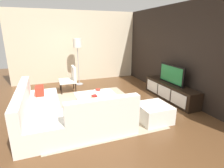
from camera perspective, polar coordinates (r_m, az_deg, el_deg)
The scene contains 13 objects.
ground_plane at distance 4.79m, azimuth -5.72°, elevation -8.44°, with size 14.00×14.00×0.00m, color brown.
feature_wall_back at distance 5.68m, azimuth 21.54°, elevation 9.21°, with size 6.40×0.12×2.80m, color black.
side_wall_left at distance 7.54m, azimuth -10.94°, elevation 11.63°, with size 0.12×5.20×2.80m, color beige.
area_rug at distance 4.87m, azimuth -6.03°, elevation -7.91°, with size 3.12×2.61×0.01m, color tan.
media_console at distance 5.73m, azimuth 18.05°, elevation -2.23°, with size 2.07×0.46×0.50m.
television at distance 5.59m, azimuth 18.54°, elevation 2.96°, with size 1.06×0.06×0.57m.
sectional_couch at distance 4.09m, azimuth -16.39°, elevation -9.16°, with size 2.41×2.29×0.84m.
coffee_table at distance 4.82m, azimuth -4.94°, elevation -5.63°, with size 0.97×1.06×0.38m.
accent_chair_near at distance 6.25m, azimuth -13.27°, elevation 1.98°, with size 0.57×0.55×0.87m.
floor_lamp at distance 6.88m, azimuth -11.06°, elevation 11.83°, with size 0.31×0.31×1.76m.
ottoman at distance 4.29m, azimuth 13.17°, elevation -8.99°, with size 0.70×0.70×0.40m, color white.
fruit_bowl at distance 4.93m, azimuth -4.45°, elevation -2.29°, with size 0.28×0.28×0.13m.
book_stack at distance 4.52m, azimuth -5.65°, elevation -4.16°, with size 0.18×0.15×0.09m.
Camera 1 is at (4.21, -1.06, 2.03)m, focal length 28.53 mm.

